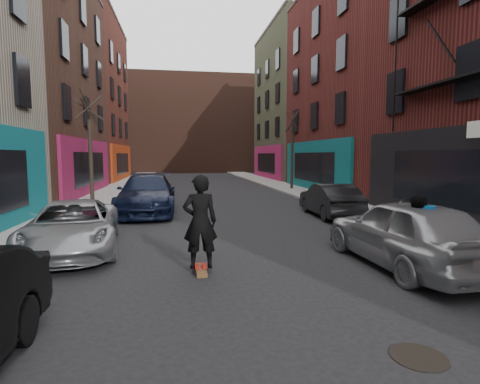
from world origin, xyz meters
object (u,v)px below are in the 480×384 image
object	(u,v)px
tree_right_far	(292,141)
pedestrian	(416,236)
parked_left_end	(147,194)
parked_left_far	(73,226)
parked_right_end	(330,200)
manhole	(419,357)
skateboard	(201,270)
skateboarder	(200,222)
tree_left_far	(90,138)
parked_right_far	(405,232)

from	to	relation	value
tree_right_far	pedestrian	bearing A→B (deg)	-99.56
tree_right_far	parked_left_end	size ratio (longest dim) A/B	1.17
parked_left_far	parked_right_end	xyz separation A→B (m)	(8.92, 4.28, 0.02)
pedestrian	manhole	distance (m)	3.55
parked_left_far	pedestrian	xyz separation A→B (m)	(7.60, -3.33, 0.20)
tree_right_far	skateboard	size ratio (longest dim) A/B	8.50
skateboarder	manhole	distance (m)	4.75
tree_left_far	skateboard	xyz separation A→B (m)	(4.80, -11.98, -3.33)
parked_right_far	pedestrian	world-z (taller)	pedestrian
skateboard	manhole	xyz separation A→B (m)	(2.50, -3.88, -0.04)
parked_right_end	skateboarder	distance (m)	8.75
tree_left_far	parked_left_end	world-z (taller)	tree_left_far
parked_left_end	pedestrian	world-z (taller)	pedestrian
parked_left_far	tree_left_far	bearing A→B (deg)	91.59
skateboard	manhole	distance (m)	4.62
tree_right_far	parked_right_far	distance (m)	18.76
skateboard	manhole	bearing A→B (deg)	-58.83
tree_right_far	parked_left_far	size ratio (longest dim) A/B	1.42
parked_right_end	parked_left_end	bearing A→B (deg)	-13.30
tree_right_far	parked_left_end	xyz separation A→B (m)	(-9.40, -9.26, -2.69)
parked_left_end	skateboarder	bearing A→B (deg)	-78.52
parked_left_far	pedestrian	distance (m)	8.30
parked_right_end	manhole	world-z (taller)	parked_right_end
parked_left_far	parked_right_end	size ratio (longest dim) A/B	1.15
tree_left_far	pedestrian	xyz separation A→B (m)	(9.20, -12.98, -2.52)
tree_right_far	pedestrian	distance (m)	19.43
parked_right_far	manhole	size ratio (longest dim) A/B	6.66
tree_right_far	manhole	distance (m)	22.72
tree_left_far	skateboarder	distance (m)	13.10
skateboarder	parked_right_far	bearing A→B (deg)	174.12
parked_left_far	pedestrian	bearing A→B (deg)	-31.48
parked_left_end	skateboarder	world-z (taller)	skateboarder
parked_right_end	pedestrian	bearing A→B (deg)	82.59
skateboarder	pedestrian	size ratio (longest dim) A/B	1.18
parked_right_far	skateboard	bearing A→B (deg)	-6.11
skateboarder	parked_left_far	bearing A→B (deg)	-37.60
tree_right_far	parked_right_end	world-z (taller)	tree_right_far
parked_left_far	manhole	bearing A→B (deg)	-55.22
parked_left_far	manhole	world-z (taller)	parked_left_far
parked_right_end	parked_left_far	bearing A→B (deg)	28.05
parked_right_end	manhole	distance (m)	10.99
tree_right_far	manhole	bearing A→B (deg)	-103.11
parked_left_far	skateboard	distance (m)	4.01
parked_left_far	parked_right_far	bearing A→B (deg)	-26.68
tree_right_far	skateboarder	xyz separation A→B (m)	(-7.60, -17.98, -2.42)
parked_left_end	parked_right_end	distance (m)	7.81
tree_left_far	parked_left_far	xyz separation A→B (m)	(1.60, -9.65, -2.72)
parked_left_end	parked_right_end	bearing A→B (deg)	-15.93
parked_right_far	pedestrian	xyz separation A→B (m)	(-0.20, -0.67, 0.07)
tree_right_far	skateboard	distance (m)	19.82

